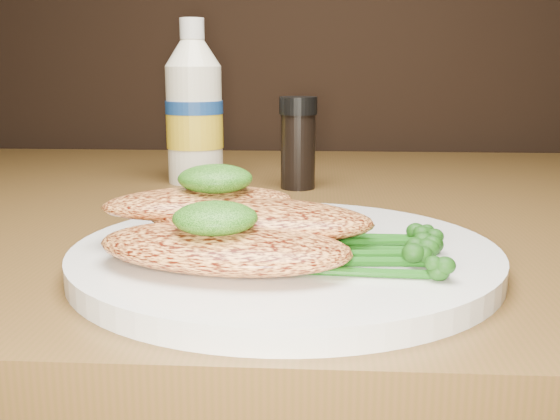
{
  "coord_description": "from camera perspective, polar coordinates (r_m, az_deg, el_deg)",
  "views": [
    {
      "loc": [
        0.04,
        0.37,
        0.89
      ],
      "look_at": [
        0.01,
        0.82,
        0.79
      ],
      "focal_mm": 41.88,
      "sensor_mm": 36.0,
      "label": 1
    }
  ],
  "objects": [
    {
      "name": "pepper_grinder",
      "position": [
        0.75,
        1.58,
        5.85
      ],
      "size": [
        0.05,
        0.05,
        0.1
      ],
      "primitive_type": null,
      "rotation": [
        0.0,
        0.0,
        0.19
      ],
      "color": "black",
      "rests_on": "dining_table"
    },
    {
      "name": "chicken_front",
      "position": [
        0.41,
        -4.96,
        -3.24
      ],
      "size": [
        0.18,
        0.12,
        0.03
      ],
      "primitive_type": "ellipsoid",
      "rotation": [
        0.0,
        0.0,
        -0.19
      ],
      "color": "#FAA14F",
      "rests_on": "plate"
    },
    {
      "name": "chicken_mid",
      "position": [
        0.45,
        -2.03,
        -0.73
      ],
      "size": [
        0.17,
        0.11,
        0.02
      ],
      "primitive_type": "ellipsoid",
      "rotation": [
        0.0,
        0.0,
        -0.2
      ],
      "color": "#FAA14F",
      "rests_on": "plate"
    },
    {
      "name": "plate",
      "position": [
        0.46,
        0.45,
        -4.05
      ],
      "size": [
        0.3,
        0.3,
        0.02
      ],
      "primitive_type": "cylinder",
      "color": "white",
      "rests_on": "dining_table"
    },
    {
      "name": "pesto_front",
      "position": [
        0.4,
        -5.68,
        -0.7
      ],
      "size": [
        0.05,
        0.05,
        0.02
      ],
      "primitive_type": "ellipsoid",
      "rotation": [
        0.0,
        0.0,
        0.06
      ],
      "color": "#0D3307",
      "rests_on": "chicken_front"
    },
    {
      "name": "mayo_bottle",
      "position": [
        0.79,
        -7.52,
        9.33
      ],
      "size": [
        0.08,
        0.08,
        0.19
      ],
      "primitive_type": null,
      "rotation": [
        0.0,
        0.0,
        0.26
      ],
      "color": "white",
      "rests_on": "dining_table"
    },
    {
      "name": "chicken_back",
      "position": [
        0.47,
        -7.04,
        0.63
      ],
      "size": [
        0.15,
        0.11,
        0.02
      ],
      "primitive_type": "ellipsoid",
      "rotation": [
        0.0,
        0.0,
        0.32
      ],
      "color": "#FAA14F",
      "rests_on": "plate"
    },
    {
      "name": "broccolini_bundle",
      "position": [
        0.42,
        5.45,
        -2.91
      ],
      "size": [
        0.15,
        0.12,
        0.02
      ],
      "primitive_type": null,
      "rotation": [
        0.0,
        0.0,
        0.08
      ],
      "color": "#175111",
      "rests_on": "plate"
    },
    {
      "name": "pesto_back",
      "position": [
        0.47,
        -5.68,
        2.74
      ],
      "size": [
        0.06,
        0.05,
        0.02
      ],
      "primitive_type": "ellipsoid",
      "rotation": [
        0.0,
        0.0,
        -0.07
      ],
      "color": "#0D3307",
      "rests_on": "chicken_back"
    }
  ]
}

